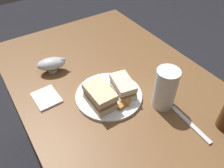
% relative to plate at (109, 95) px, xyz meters
% --- Properties ---
extents(dining_table, '(1.15, 0.77, 0.78)m').
position_rel_plate_xyz_m(dining_table, '(0.05, -0.06, -0.40)').
color(dining_table, brown).
rests_on(dining_table, ground).
extents(plate, '(0.26, 0.26, 0.01)m').
position_rel_plate_xyz_m(plate, '(0.00, 0.00, 0.00)').
color(plate, white).
rests_on(plate, dining_table).
extents(sandwich_half_left, '(0.12, 0.08, 0.07)m').
position_rel_plate_xyz_m(sandwich_half_left, '(-0.02, 0.05, 0.04)').
color(sandwich_half_left, beige).
rests_on(sandwich_half_left, plate).
extents(sandwich_half_right, '(0.13, 0.09, 0.06)m').
position_rel_plate_xyz_m(sandwich_half_right, '(-0.02, -0.05, 0.04)').
color(sandwich_half_right, beige).
rests_on(sandwich_half_right, plate).
extents(potato_wedge_front, '(0.05, 0.05, 0.02)m').
position_rel_plate_xyz_m(potato_wedge_front, '(-0.07, -0.04, 0.02)').
color(potato_wedge_front, '#B77F33').
rests_on(potato_wedge_front, plate).
extents(potato_wedge_middle, '(0.04, 0.04, 0.02)m').
position_rel_plate_xyz_m(potato_wedge_middle, '(-0.06, -0.07, 0.01)').
color(potato_wedge_middle, '#AD702D').
rests_on(potato_wedge_middle, plate).
extents(potato_wedge_back, '(0.03, 0.05, 0.02)m').
position_rel_plate_xyz_m(potato_wedge_back, '(-0.08, -0.01, 0.01)').
color(potato_wedge_back, '#AD702D').
rests_on(potato_wedge_back, plate).
extents(pint_glass, '(0.08, 0.08, 0.16)m').
position_rel_plate_xyz_m(pint_glass, '(-0.14, -0.15, 0.06)').
color(pint_glass, white).
rests_on(pint_glass, dining_table).
extents(gravy_boat, '(0.10, 0.14, 0.07)m').
position_rel_plate_xyz_m(gravy_boat, '(0.27, 0.12, 0.03)').
color(gravy_boat, '#B7B7BC').
rests_on(gravy_boat, dining_table).
extents(napkin, '(0.11, 0.09, 0.01)m').
position_rel_plate_xyz_m(napkin, '(0.12, 0.21, -0.00)').
color(napkin, white).
rests_on(napkin, dining_table).
extents(fork, '(0.18, 0.02, 0.01)m').
position_rel_plate_xyz_m(fork, '(-0.27, -0.16, -0.00)').
color(fork, silver).
rests_on(fork, dining_table).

